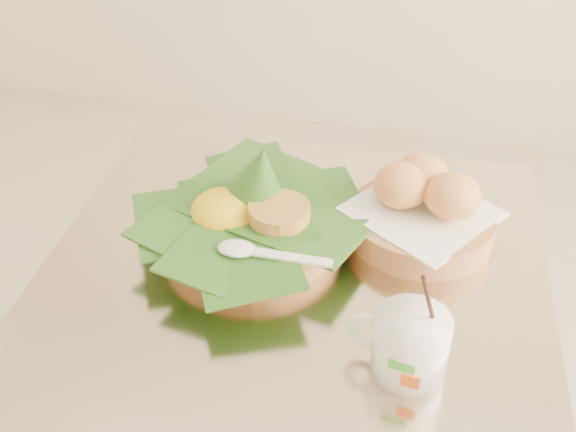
% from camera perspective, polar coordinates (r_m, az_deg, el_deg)
% --- Properties ---
extents(cafe_table, '(0.73, 0.73, 0.75)m').
position_cam_1_polar(cafe_table, '(1.16, 0.31, -12.87)').
color(cafe_table, gray).
rests_on(cafe_table, floor).
extents(rice_basket, '(0.33, 0.33, 0.17)m').
position_cam_1_polar(rice_basket, '(1.04, -2.90, 0.28)').
color(rice_basket, tan).
rests_on(rice_basket, cafe_table).
extents(bread_basket, '(0.25, 0.25, 0.11)m').
position_cam_1_polar(bread_basket, '(1.07, 10.56, 0.54)').
color(bread_basket, tan).
rests_on(bread_basket, cafe_table).
extents(coffee_mug, '(0.12, 0.09, 0.16)m').
position_cam_1_polar(coffee_mug, '(0.86, 9.51, -9.79)').
color(coffee_mug, white).
rests_on(coffee_mug, cafe_table).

